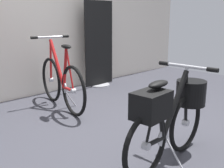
{
  "coord_description": "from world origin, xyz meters",
  "views": [
    {
      "loc": [
        -1.8,
        -1.71,
        1.19
      ],
      "look_at": [
        -0.02,
        0.14,
        0.55
      ],
      "focal_mm": 43.96,
      "sensor_mm": 36.0,
      "label": 1
    }
  ],
  "objects": [
    {
      "name": "floor_banner_stand",
      "position": [
        1.28,
        1.8,
        0.63
      ],
      "size": [
        0.6,
        0.36,
        1.43
      ],
      "color": "#B7B7BC",
      "rests_on": "ground_plane"
    },
    {
      "name": "folding_bike_foreground",
      "position": [
        0.0,
        -0.54,
        0.42
      ],
      "size": [
        1.14,
        0.53,
        0.8
      ],
      "color": "black",
      "rests_on": "ground_plane"
    },
    {
      "name": "display_bike_left",
      "position": [
        0.13,
        1.25,
        0.35
      ],
      "size": [
        0.53,
        1.33,
        0.93
      ],
      "color": "black",
      "rests_on": "ground_plane"
    },
    {
      "name": "ground_plane",
      "position": [
        0.0,
        0.0,
        0.0
      ],
      "size": [
        7.33,
        7.33,
        0.0
      ],
      "primitive_type": "plane",
      "color": "#38383F"
    }
  ]
}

